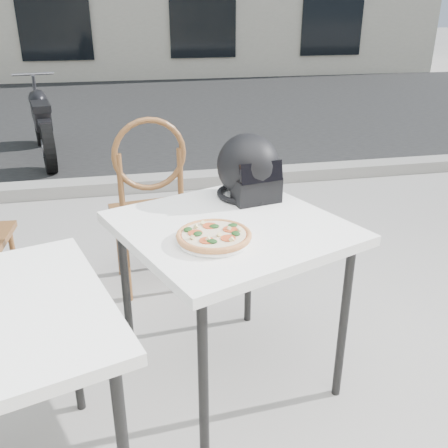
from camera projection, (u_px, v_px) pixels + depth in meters
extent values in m
plane|color=#9A9792|center=(249.00, 403.00, 2.25)|extent=(80.00, 80.00, 0.00)
cube|color=black|center=(146.00, 111.00, 8.52)|extent=(30.00, 8.00, 0.00)
cube|color=gray|center=(172.00, 181.00, 4.91)|extent=(30.00, 0.25, 0.12)
cube|color=black|center=(53.00, 9.00, 11.13)|extent=(1.60, 0.08, 2.20)
cube|color=black|center=(203.00, 9.00, 11.78)|extent=(1.60, 0.08, 2.20)
cube|color=black|center=(333.00, 9.00, 12.41)|extent=(1.60, 0.08, 2.20)
cube|color=white|center=(231.00, 228.00, 2.09)|extent=(1.10, 1.10, 0.04)
cylinder|color=black|center=(203.00, 385.00, 1.80)|extent=(0.05, 0.05, 0.77)
cylinder|color=black|center=(343.00, 323.00, 2.15)|extent=(0.05, 0.05, 0.77)
cylinder|color=black|center=(127.00, 298.00, 2.34)|extent=(0.05, 0.05, 0.77)
cylinder|color=black|center=(249.00, 260.00, 2.69)|extent=(0.05, 0.05, 0.77)
cylinder|color=white|center=(214.00, 241.00, 1.91)|extent=(0.35, 0.35, 0.01)
torus|color=white|center=(214.00, 240.00, 1.91)|extent=(0.37, 0.37, 0.01)
cylinder|color=#C37F47|center=(214.00, 236.00, 1.90)|extent=(0.32, 0.32, 0.01)
torus|color=#C37F47|center=(214.00, 235.00, 1.90)|extent=(0.33, 0.33, 0.02)
cylinder|color=#B03413|center=(214.00, 235.00, 1.90)|extent=(0.28, 0.28, 0.00)
cylinder|color=beige|center=(214.00, 234.00, 1.90)|extent=(0.28, 0.28, 0.00)
cylinder|color=#BA4420|center=(230.00, 229.00, 1.93)|extent=(0.06, 0.06, 0.00)
cylinder|color=#BA4420|center=(210.00, 226.00, 1.96)|extent=(0.06, 0.06, 0.00)
cylinder|color=#BA4420|center=(195.00, 233.00, 1.90)|extent=(0.06, 0.06, 0.00)
cylinder|color=#BA4420|center=(207.00, 240.00, 1.83)|extent=(0.06, 0.06, 0.00)
cylinder|color=#BA4420|center=(228.00, 238.00, 1.85)|extent=(0.06, 0.06, 0.00)
ellipsoid|color=#163C15|center=(214.00, 226.00, 1.95)|extent=(0.04, 0.04, 0.01)
ellipsoid|color=#163C15|center=(198.00, 234.00, 1.88)|extent=(0.05, 0.05, 0.01)
ellipsoid|color=#163C15|center=(236.00, 233.00, 1.89)|extent=(0.04, 0.05, 0.01)
ellipsoid|color=#163C15|center=(212.00, 241.00, 1.82)|extent=(0.05, 0.05, 0.01)
ellipsoid|color=#163C15|center=(233.00, 225.00, 1.96)|extent=(0.05, 0.04, 0.01)
ellipsoid|color=#163C15|center=(188.00, 229.00, 1.92)|extent=(0.05, 0.05, 0.01)
cylinder|color=beige|center=(219.00, 235.00, 1.87)|extent=(0.02, 0.02, 0.02)
cylinder|color=beige|center=(196.00, 226.00, 1.94)|extent=(0.03, 0.02, 0.02)
cylinder|color=beige|center=(229.00, 228.00, 1.92)|extent=(0.03, 0.03, 0.02)
cylinder|color=beige|center=(203.00, 223.00, 1.97)|extent=(0.02, 0.02, 0.02)
cylinder|color=beige|center=(232.00, 239.00, 1.83)|extent=(0.03, 0.02, 0.02)
cylinder|color=beige|center=(192.00, 237.00, 1.85)|extent=(0.03, 0.03, 0.02)
cylinder|color=beige|center=(240.00, 229.00, 1.91)|extent=(0.02, 0.02, 0.02)
cylinder|color=beige|center=(208.00, 239.00, 1.83)|extent=(0.03, 0.02, 0.02)
ellipsoid|color=black|center=(248.00, 166.00, 2.32)|extent=(0.35, 0.36, 0.30)
cube|color=black|center=(257.00, 190.00, 2.28)|extent=(0.23, 0.15, 0.12)
torus|color=black|center=(248.00, 193.00, 2.37)|extent=(0.35, 0.35, 0.03)
cube|color=black|center=(261.00, 172.00, 2.20)|extent=(0.21, 0.08, 0.09)
cube|color=brown|center=(148.00, 214.00, 3.05)|extent=(0.47, 0.47, 0.04)
cylinder|color=brown|center=(170.00, 236.00, 3.34)|extent=(0.04, 0.04, 0.46)
cylinder|color=brown|center=(119.00, 243.00, 3.24)|extent=(0.04, 0.04, 0.46)
cylinder|color=brown|center=(183.00, 257.00, 3.05)|extent=(0.04, 0.04, 0.46)
cylinder|color=brown|center=(128.00, 266.00, 2.95)|extent=(0.04, 0.04, 0.46)
cylinder|color=brown|center=(181.00, 186.00, 2.85)|extent=(0.04, 0.04, 0.44)
cylinder|color=brown|center=(121.00, 193.00, 2.75)|extent=(0.04, 0.04, 0.44)
torus|color=brown|center=(149.00, 155.00, 2.72)|extent=(0.41, 0.09, 0.41)
cylinder|color=black|center=(72.00, 338.00, 2.07)|extent=(0.05, 0.05, 0.75)
cylinder|color=brown|center=(15.00, 262.00, 3.01)|extent=(0.03, 0.03, 0.45)
cylinder|color=brown|center=(0.00, 290.00, 2.71)|extent=(0.03, 0.03, 0.45)
cylinder|color=black|center=(39.00, 123.00, 6.36)|extent=(0.21, 0.56, 0.55)
cylinder|color=gray|center=(39.00, 123.00, 6.36)|extent=(0.16, 0.21, 0.18)
cylinder|color=black|center=(48.00, 147.00, 5.27)|extent=(0.21, 0.56, 0.55)
cylinder|color=gray|center=(48.00, 147.00, 5.27)|extent=(0.16, 0.21, 0.18)
cube|color=black|center=(41.00, 114.00, 5.72)|extent=(0.34, 0.98, 0.20)
ellipsoid|color=black|center=(38.00, 99.00, 5.77)|extent=(0.27, 0.42, 0.21)
cube|color=black|center=(41.00, 106.00, 5.43)|extent=(0.27, 0.49, 0.07)
cylinder|color=gray|center=(36.00, 101.00, 6.18)|extent=(0.10, 0.30, 0.66)
cylinder|color=gray|center=(33.00, 74.00, 5.95)|extent=(0.48, 0.12, 0.03)
cube|color=black|center=(45.00, 123.00, 5.18)|extent=(0.16, 0.22, 0.05)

